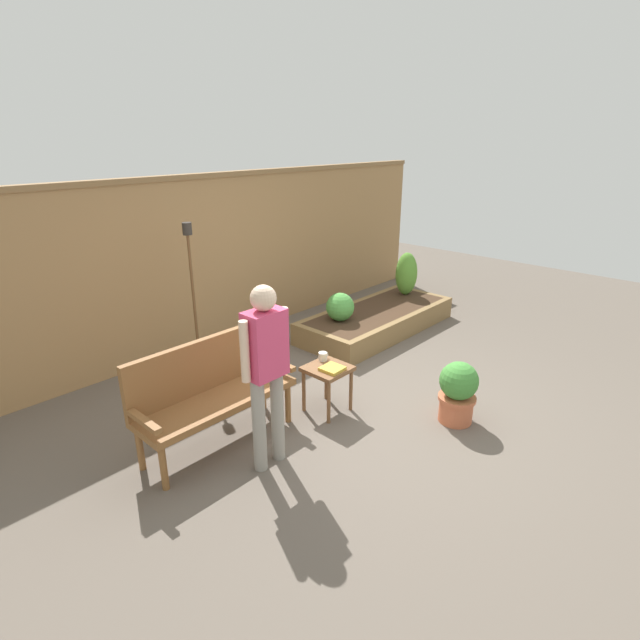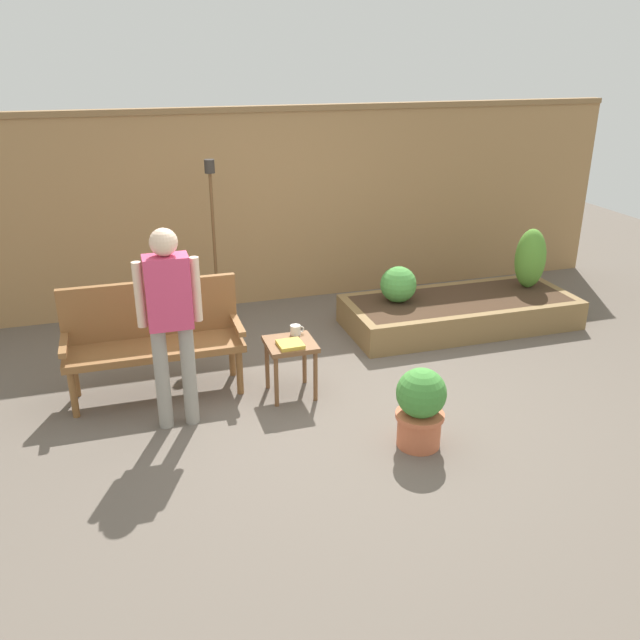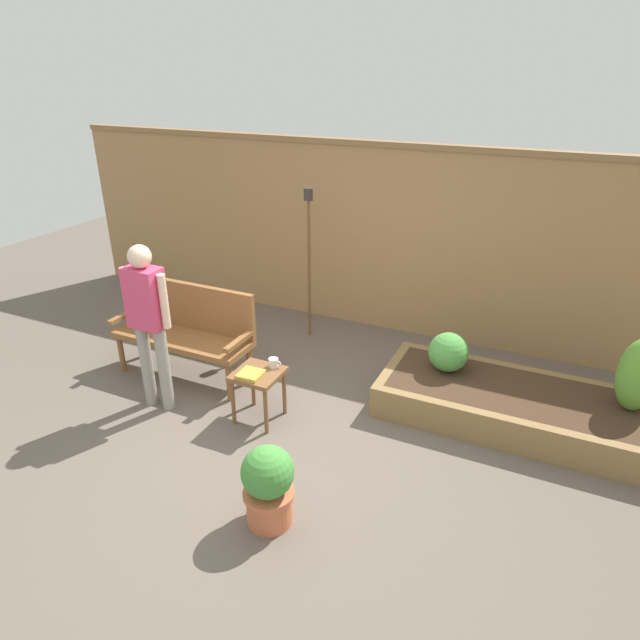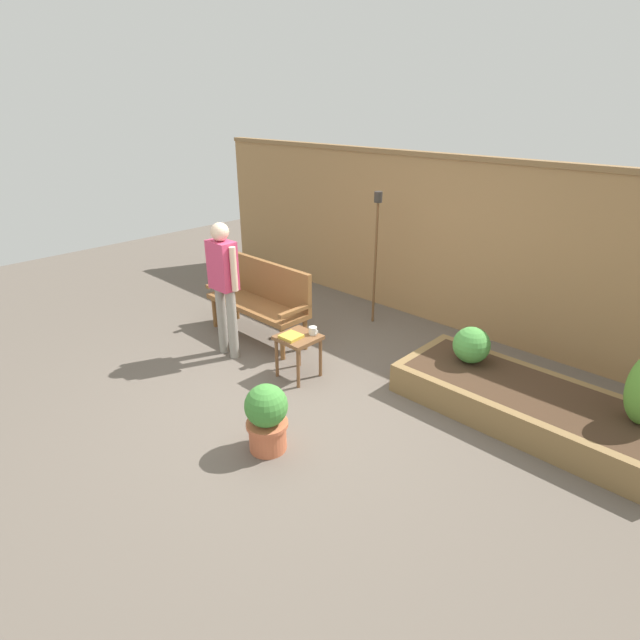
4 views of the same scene
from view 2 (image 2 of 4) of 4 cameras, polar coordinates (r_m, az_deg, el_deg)
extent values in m
plane|color=#60564C|center=(5.52, 1.56, -7.19)|extent=(14.00, 14.00, 0.00)
cube|color=#A37A4C|center=(7.51, -4.78, 9.34)|extent=(8.40, 0.10, 2.10)
cube|color=olive|center=(7.35, -5.06, 17.58)|extent=(8.40, 0.14, 0.06)
cylinder|color=brown|center=(5.96, -7.54, -2.94)|extent=(0.06, 0.06, 0.40)
cylinder|color=brown|center=(5.64, -6.89, -4.43)|extent=(0.06, 0.06, 0.40)
cylinder|color=brown|center=(5.92, -20.25, -4.39)|extent=(0.06, 0.06, 0.40)
cylinder|color=brown|center=(5.60, -20.36, -5.98)|extent=(0.06, 0.06, 0.40)
cube|color=brown|center=(5.64, -13.94, -2.35)|extent=(1.44, 0.48, 0.06)
cube|color=brown|center=(5.73, -14.34, 0.95)|extent=(1.44, 0.06, 0.48)
cube|color=brown|center=(5.61, -21.08, -1.92)|extent=(0.06, 0.48, 0.04)
cube|color=brown|center=(5.65, -7.10, -0.34)|extent=(0.06, 0.48, 0.04)
cylinder|color=brown|center=(5.76, -1.34, -3.42)|extent=(0.04, 0.04, 0.44)
cylinder|color=brown|center=(5.48, -0.39, -4.84)|extent=(0.04, 0.04, 0.44)
cylinder|color=brown|center=(5.69, -4.54, -3.83)|extent=(0.04, 0.04, 0.44)
cylinder|color=brown|center=(5.40, -3.76, -5.30)|extent=(0.04, 0.04, 0.44)
cube|color=brown|center=(5.48, -2.55, -2.08)|extent=(0.40, 0.40, 0.04)
cylinder|color=silver|center=(5.59, -2.12, -0.86)|extent=(0.09, 0.09, 0.08)
torus|color=silver|center=(5.61, -1.64, -0.80)|extent=(0.06, 0.01, 0.06)
cube|color=gold|center=(5.39, -2.56, -2.10)|extent=(0.20, 0.20, 0.03)
cylinder|color=#C66642|center=(4.99, 8.46, -9.38)|extent=(0.32, 0.32, 0.23)
cylinder|color=#C66642|center=(4.93, 8.54, -8.05)|extent=(0.36, 0.36, 0.04)
sphere|color=#428938|center=(4.84, 8.66, -6.19)|extent=(0.36, 0.36, 0.36)
cube|color=olive|center=(6.78, 13.68, -0.67)|extent=(2.40, 0.09, 0.30)
cube|color=olive|center=(7.51, 10.24, 1.90)|extent=(2.40, 0.09, 0.30)
cube|color=olive|center=(6.68, 3.13, -0.38)|extent=(0.09, 0.82, 0.30)
cube|color=olive|center=(7.74, 19.41, 1.58)|extent=(0.09, 0.82, 0.30)
cube|color=#422D1E|center=(7.14, 11.87, 0.68)|extent=(2.22, 0.82, 0.30)
cylinder|color=brown|center=(6.89, 6.66, 1.82)|extent=(0.04, 0.04, 0.06)
sphere|color=#4C9942|center=(6.84, 6.72, 3.04)|extent=(0.37, 0.37, 0.37)
cylinder|color=brown|center=(7.61, 17.31, 2.93)|extent=(0.04, 0.04, 0.06)
ellipsoid|color=#569333|center=(7.52, 17.56, 5.05)|extent=(0.32, 0.32, 0.65)
cylinder|color=brown|center=(6.88, -9.00, 5.76)|extent=(0.03, 0.03, 1.59)
cylinder|color=#332D28|center=(6.69, -9.44, 12.85)|extent=(0.10, 0.10, 0.13)
cylinder|color=gray|center=(5.18, -11.14, -4.62)|extent=(0.11, 0.11, 0.82)
cylinder|color=gray|center=(5.17, -13.35, -4.88)|extent=(0.11, 0.11, 0.82)
cube|color=#D13D66|center=(4.91, -12.88, 2.35)|extent=(0.32, 0.20, 0.54)
cylinder|color=beige|center=(4.93, -10.57, 2.60)|extent=(0.07, 0.07, 0.49)
cylinder|color=beige|center=(4.90, -15.20, 2.09)|extent=(0.07, 0.07, 0.49)
sphere|color=beige|center=(4.80, -13.25, 6.51)|extent=(0.20, 0.20, 0.20)
camera|label=1|loc=(2.79, -63.36, 7.91)|focal=27.71mm
camera|label=3|loc=(3.73, 55.18, 16.38)|focal=30.94mm
camera|label=4|loc=(4.93, 56.01, 13.20)|focal=28.01mm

